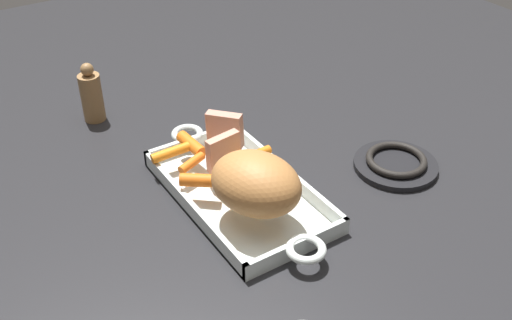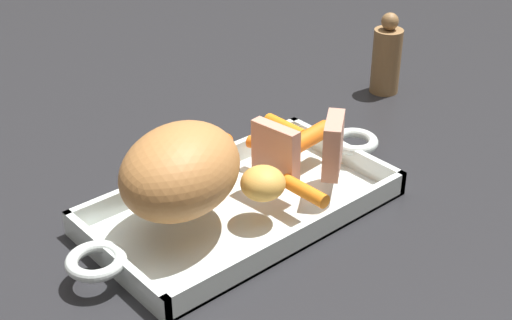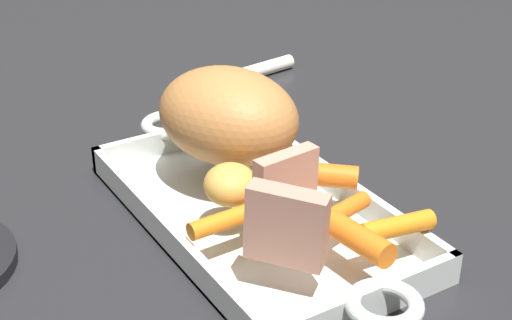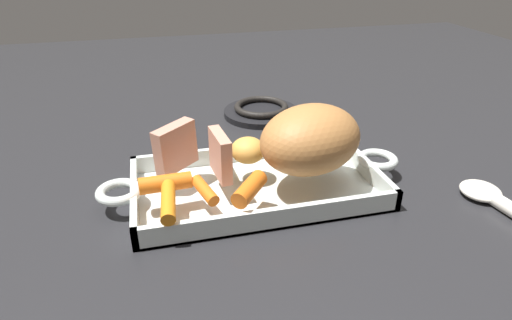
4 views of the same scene
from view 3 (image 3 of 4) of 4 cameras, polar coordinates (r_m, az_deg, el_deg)
name	(u,v)px [view 3 (image 3 of 4)]	position (r m, az deg, el deg)	size (l,w,h in m)	color
ground_plane	(255,222)	(0.75, -0.07, -4.57)	(2.25, 2.25, 0.00)	#232326
roasting_dish	(255,213)	(0.74, -0.07, -3.91)	(0.44, 0.19, 0.03)	silver
pork_roast	(228,115)	(0.77, -2.08, 3.31)	(0.15, 0.12, 0.09)	#B6773E
roast_slice_thick	(289,184)	(0.68, 2.47, -1.80)	(0.02, 0.06, 0.06)	tan
roast_slice_thin	(286,226)	(0.62, 2.26, -4.91)	(0.02, 0.07, 0.07)	tan
baby_carrot_long	(359,239)	(0.65, 7.60, -5.79)	(0.02, 0.02, 0.07)	orange
baby_carrot_center_left	(326,175)	(0.74, 5.16, -1.11)	(0.02, 0.02, 0.06)	orange
baby_carrot_center_right	(397,226)	(0.67, 10.39, -4.84)	(0.02, 0.02, 0.07)	orange
baby_carrot_short	(222,221)	(0.67, -2.53, -4.56)	(0.02, 0.02, 0.06)	orange
baby_carrot_southeast	(347,208)	(0.69, 6.76, -3.56)	(0.02, 0.02, 0.05)	orange
potato_near_roast	(230,184)	(0.70, -1.90, -1.82)	(0.05, 0.05, 0.04)	gold
serving_spoon	(221,81)	(1.05, -2.57, 5.82)	(0.06, 0.20, 0.02)	white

